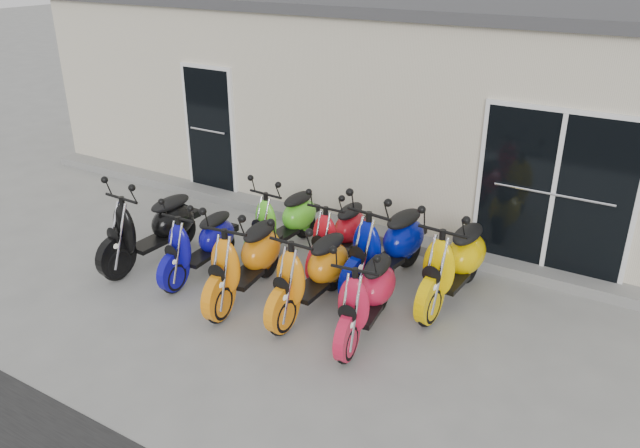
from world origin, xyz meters
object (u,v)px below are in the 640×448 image
at_px(scooter_front_orange_a, 244,249).
at_px(scooter_back_blue, 387,235).
at_px(scooter_front_orange_b, 311,262).
at_px(scooter_back_yellow, 454,251).
at_px(scooter_front_black, 150,217).
at_px(scooter_back_green, 283,211).
at_px(scooter_back_red, 339,225).
at_px(scooter_front_blue, 199,234).
at_px(scooter_front_red, 367,285).

xyz_separation_m(scooter_front_orange_a, scooter_back_blue, (1.37, 1.24, 0.03)).
relative_size(scooter_front_orange_b, scooter_back_yellow, 0.95).
distance_m(scooter_front_black, scooter_back_yellow, 4.16).
height_order(scooter_front_orange_b, scooter_back_green, scooter_front_orange_b).
bearing_deg(scooter_back_green, scooter_front_orange_a, -72.80).
xyz_separation_m(scooter_front_black, scooter_back_blue, (3.09, 1.14, 0.03)).
bearing_deg(scooter_back_yellow, scooter_back_green, -179.62).
bearing_deg(scooter_front_black, scooter_back_red, 31.10).
bearing_deg(scooter_back_green, scooter_back_red, 3.30).
relative_size(scooter_front_blue, scooter_front_red, 0.96).
xyz_separation_m(scooter_front_red, scooter_back_blue, (-0.32, 1.18, 0.08)).
bearing_deg(scooter_back_blue, scooter_front_red, -68.06).
relative_size(scooter_front_red, scooter_back_yellow, 0.90).
relative_size(scooter_front_blue, scooter_back_green, 0.97).
bearing_deg(scooter_front_orange_a, scooter_front_orange_b, 3.12).
relative_size(scooter_front_orange_a, scooter_front_orange_b, 1.02).
xyz_separation_m(scooter_front_blue, scooter_front_red, (2.58, -0.10, 0.03)).
xyz_separation_m(scooter_front_red, scooter_back_yellow, (0.59, 1.20, 0.07)).
bearing_deg(scooter_front_red, scooter_front_orange_a, 174.36).
relative_size(scooter_front_blue, scooter_back_blue, 0.85).
height_order(scooter_front_orange_a, scooter_front_red, scooter_front_orange_a).
height_order(scooter_front_red, scooter_back_green, scooter_front_red).
xyz_separation_m(scooter_back_red, scooter_back_blue, (0.79, -0.13, 0.09)).
xyz_separation_m(scooter_front_orange_b, scooter_back_yellow, (1.40, 1.09, 0.04)).
relative_size(scooter_front_red, scooter_back_red, 1.01).
xyz_separation_m(scooter_front_orange_b, scooter_back_blue, (0.49, 1.07, 0.05)).
bearing_deg(scooter_front_orange_a, scooter_back_green, 96.51).
bearing_deg(scooter_back_green, scooter_back_yellow, 0.76).
bearing_deg(scooter_front_orange_a, scooter_back_yellow, 21.21).
bearing_deg(scooter_back_blue, scooter_back_red, 177.64).
relative_size(scooter_front_blue, scooter_back_yellow, 0.86).
bearing_deg(scooter_front_orange_b, scooter_front_blue, -179.65).
distance_m(scooter_front_blue, scooter_front_red, 2.58).
height_order(scooter_back_green, scooter_back_yellow, scooter_back_yellow).
height_order(scooter_front_blue, scooter_back_green, scooter_back_green).
xyz_separation_m(scooter_front_black, scooter_back_yellow, (4.00, 1.16, 0.02)).
relative_size(scooter_front_black, scooter_front_orange_a, 1.00).
distance_m(scooter_front_orange_b, scooter_back_yellow, 1.77).
relative_size(scooter_front_black, scooter_back_blue, 0.96).
bearing_deg(scooter_back_green, scooter_front_blue, -111.64).
xyz_separation_m(scooter_front_red, scooter_back_green, (-2.03, 1.30, -0.01)).
bearing_deg(scooter_back_red, scooter_back_green, 177.09).
bearing_deg(scooter_front_red, scooter_back_green, 139.76).
xyz_separation_m(scooter_front_orange_b, scooter_back_green, (-1.22, 1.19, -0.04)).
relative_size(scooter_front_orange_b, scooter_back_red, 1.07).
bearing_deg(scooter_front_blue, scooter_back_green, 62.31).
height_order(scooter_front_red, scooter_back_yellow, scooter_back_yellow).
height_order(scooter_front_blue, scooter_back_blue, scooter_back_blue).
height_order(scooter_front_black, scooter_front_blue, scooter_front_black).
distance_m(scooter_front_black, scooter_front_red, 3.41).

